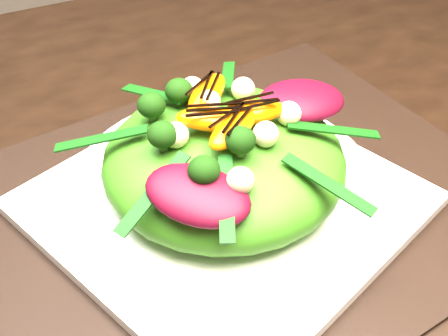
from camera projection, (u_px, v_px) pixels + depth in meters
name	position (u px, v px, depth m)	size (l,w,h in m)	color
dining_table	(220.00, 194.00, 0.60)	(1.60, 0.90, 0.75)	black
placemat	(224.00, 208.00, 0.55)	(0.51, 0.39, 0.00)	black
plate_base	(224.00, 202.00, 0.54)	(0.29, 0.29, 0.01)	white
salad_bowl	(224.00, 189.00, 0.53)	(0.27, 0.27, 0.02)	white
lettuce_mound	(224.00, 160.00, 0.51)	(0.21, 0.21, 0.07)	#3C7D17
radicchio_leaf	(302.00, 100.00, 0.53)	(0.08, 0.05, 0.02)	#460716
orange_segment	(204.00, 101.00, 0.51)	(0.06, 0.02, 0.02)	#FF6704
broccoli_floret	(135.00, 121.00, 0.48)	(0.03, 0.03, 0.03)	black
macadamia_nut	(271.00, 141.00, 0.46)	(0.02, 0.02, 0.02)	beige
balsamic_drizzle	(203.00, 93.00, 0.50)	(0.05, 0.00, 0.00)	black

